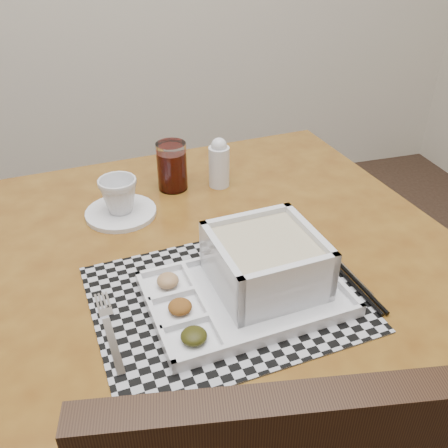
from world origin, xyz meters
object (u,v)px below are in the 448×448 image
(serving_tray, at_px, (259,272))
(juice_glass, at_px, (172,168))
(cup, at_px, (119,195))
(dining_table, at_px, (210,291))
(creamer_bottle, at_px, (219,163))

(serving_tray, height_order, juice_glass, juice_glass)
(cup, bearing_deg, juice_glass, 45.16)
(serving_tray, xyz_separation_m, cup, (-0.20, 0.32, 0.01))
(cup, height_order, juice_glass, juice_glass)
(dining_table, distance_m, cup, 0.28)
(dining_table, bearing_deg, juice_glass, 91.99)
(dining_table, relative_size, creamer_bottle, 8.97)
(creamer_bottle, bearing_deg, dining_table, -109.22)
(serving_tray, distance_m, juice_glass, 0.41)
(serving_tray, relative_size, cup, 4.22)
(dining_table, xyz_separation_m, juice_glass, (-0.01, 0.29, 0.13))
(dining_table, height_order, serving_tray, serving_tray)
(juice_glass, height_order, creamer_bottle, creamer_bottle)
(dining_table, distance_m, creamer_bottle, 0.32)
(dining_table, xyz_separation_m, serving_tray, (0.06, -0.11, 0.12))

